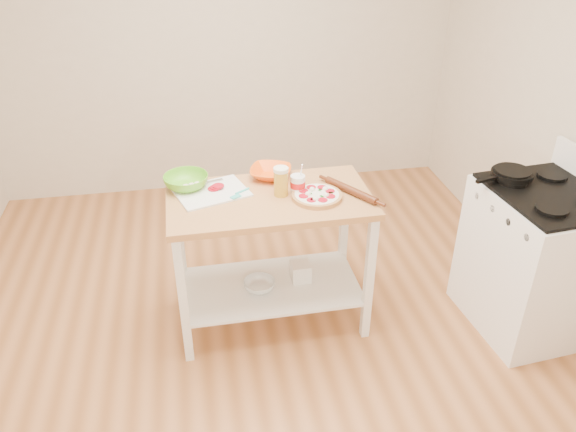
# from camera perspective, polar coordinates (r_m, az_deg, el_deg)

# --- Properties ---
(room_shell) EXTENTS (4.04, 4.54, 2.74)m
(room_shell) POSITION_cam_1_polar(r_m,az_deg,el_deg) (2.80, -3.13, 7.34)
(room_shell) COLOR #B97544
(room_shell) RESTS_ON ground
(prep_island) EXTENTS (1.19, 0.66, 0.90)m
(prep_island) POSITION_cam_1_polar(r_m,az_deg,el_deg) (3.37, -1.81, -1.78)
(prep_island) COLOR #BB834D
(prep_island) RESTS_ON ground
(gas_stove) EXTENTS (0.69, 0.79, 1.11)m
(gas_stove) POSITION_cam_1_polar(r_m,az_deg,el_deg) (3.76, 23.69, -4.08)
(gas_stove) COLOR white
(gas_stove) RESTS_ON ground
(skillet) EXTENTS (0.38, 0.24, 0.03)m
(skillet) POSITION_cam_1_polar(r_m,az_deg,el_deg) (3.59, 21.72, 3.98)
(skillet) COLOR black
(skillet) RESTS_ON gas_stove
(pizza) EXTENTS (0.29, 0.29, 0.05)m
(pizza) POSITION_cam_1_polar(r_m,az_deg,el_deg) (3.23, 2.95, 2.10)
(pizza) COLOR tan
(pizza) RESTS_ON prep_island
(cutting_board) EXTENTS (0.47, 0.41, 0.04)m
(cutting_board) POSITION_cam_1_polar(r_m,az_deg,el_deg) (3.31, -7.83, 2.46)
(cutting_board) COLOR white
(cutting_board) RESTS_ON prep_island
(spatula) EXTENTS (0.12, 0.12, 0.01)m
(spatula) POSITION_cam_1_polar(r_m,az_deg,el_deg) (3.26, -4.98, 2.28)
(spatula) COLOR #36C0B5
(spatula) RESTS_ON cutting_board
(knife) EXTENTS (0.26, 0.11, 0.01)m
(knife) POSITION_cam_1_polar(r_m,az_deg,el_deg) (3.38, -9.36, 3.11)
(knife) COLOR silver
(knife) RESTS_ON cutting_board
(orange_bowl) EXTENTS (0.32, 0.32, 0.06)m
(orange_bowl) POSITION_cam_1_polar(r_m,az_deg,el_deg) (3.46, -1.78, 4.43)
(orange_bowl) COLOR #FF5C10
(orange_bowl) RESTS_ON prep_island
(green_bowl) EXTENTS (0.31, 0.31, 0.08)m
(green_bowl) POSITION_cam_1_polar(r_m,az_deg,el_deg) (3.38, -10.31, 3.45)
(green_bowl) COLOR #61B825
(green_bowl) RESTS_ON prep_island
(beer_pint) EXTENTS (0.09, 0.09, 0.17)m
(beer_pint) POSITION_cam_1_polar(r_m,az_deg,el_deg) (3.22, -0.72, 3.54)
(beer_pint) COLOR gold
(beer_pint) RESTS_ON prep_island
(yogurt_tub) EXTENTS (0.09, 0.09, 0.19)m
(yogurt_tub) POSITION_cam_1_polar(r_m,az_deg,el_deg) (3.27, 1.00, 3.28)
(yogurt_tub) COLOR white
(yogurt_tub) RESTS_ON prep_island
(rolling_pin) EXTENTS (0.24, 0.34, 0.04)m
(rolling_pin) POSITION_cam_1_polar(r_m,az_deg,el_deg) (3.28, 6.43, 2.57)
(rolling_pin) COLOR #582914
(rolling_pin) RESTS_ON prep_island
(shelf_glass_bowl) EXTENTS (0.26, 0.26, 0.06)m
(shelf_glass_bowl) POSITION_cam_1_polar(r_m,az_deg,el_deg) (3.55, -2.93, -7.03)
(shelf_glass_bowl) COLOR silver
(shelf_glass_bowl) RESTS_ON prep_island
(shelf_bin) EXTENTS (0.12, 0.12, 0.12)m
(shelf_bin) POSITION_cam_1_polar(r_m,az_deg,el_deg) (3.61, 1.29, -5.66)
(shelf_bin) COLOR white
(shelf_bin) RESTS_ON prep_island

